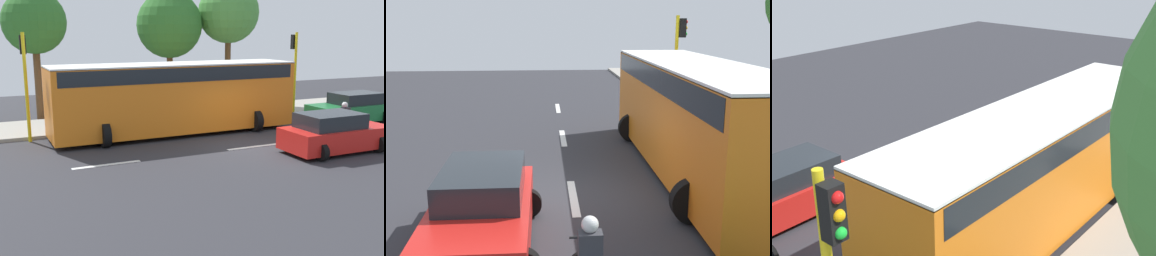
% 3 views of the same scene
% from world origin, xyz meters
% --- Properties ---
extents(ground_plane, '(40.00, 60.00, 0.10)m').
position_xyz_m(ground_plane, '(0.00, 0.00, -0.05)').
color(ground_plane, '#2D2D33').
extents(sidewalk, '(4.00, 60.00, 0.15)m').
position_xyz_m(sidewalk, '(7.00, 0.00, 0.07)').
color(sidewalk, '#9E998E').
rests_on(sidewalk, ground).
extents(lane_stripe_north, '(0.20, 2.40, 0.01)m').
position_xyz_m(lane_stripe_north, '(0.00, -6.00, 0.01)').
color(lane_stripe_north, white).
rests_on(lane_stripe_north, ground).
extents(lane_stripe_mid, '(0.20, 2.40, 0.01)m').
position_xyz_m(lane_stripe_mid, '(0.00, 0.00, 0.01)').
color(lane_stripe_mid, white).
rests_on(lane_stripe_mid, ground).
extents(lane_stripe_south, '(0.20, 2.40, 0.01)m').
position_xyz_m(lane_stripe_south, '(0.00, 6.00, 0.01)').
color(lane_stripe_south, white).
rests_on(lane_stripe_south, ground).
extents(car_red, '(2.28, 4.21, 1.52)m').
position_xyz_m(car_red, '(-1.92, -2.36, 0.71)').
color(car_red, red).
rests_on(car_red, ground).
extents(car_green, '(2.26, 4.31, 1.52)m').
position_xyz_m(car_green, '(2.17, -7.16, 0.71)').
color(car_green, '#1E7238').
rests_on(car_green, ground).
extents(city_bus, '(3.20, 11.00, 3.16)m').
position_xyz_m(city_bus, '(3.59, 1.87, 1.85)').
color(city_bus, orange).
rests_on(city_bus, ground).
extents(motorcycle, '(0.60, 1.30, 1.53)m').
position_xyz_m(motorcycle, '(-0.05, -4.51, 0.64)').
color(motorcycle, black).
rests_on(motorcycle, ground).
extents(pedestrian_near_signal, '(0.40, 0.24, 1.69)m').
position_xyz_m(pedestrian_near_signal, '(7.13, -4.70, 1.06)').
color(pedestrian_near_signal, '#1E1E4C').
rests_on(pedestrian_near_signal, sidewalk).
extents(traffic_light_corner, '(0.49, 0.24, 4.50)m').
position_xyz_m(traffic_light_corner, '(4.85, 8.01, 2.93)').
color(traffic_light_corner, yellow).
rests_on(traffic_light_corner, ground).
extents(traffic_light_midblock, '(0.49, 0.24, 4.50)m').
position_xyz_m(traffic_light_midblock, '(4.85, -5.55, 2.93)').
color(traffic_light_midblock, yellow).
rests_on(traffic_light_midblock, ground).
extents(street_tree_north, '(3.19, 3.19, 6.60)m').
position_xyz_m(street_tree_north, '(9.59, 6.97, 4.96)').
color(street_tree_north, brown).
rests_on(street_tree_north, ground).
extents(street_tree_south, '(3.86, 3.86, 6.85)m').
position_xyz_m(street_tree_south, '(10.36, -0.66, 4.90)').
color(street_tree_south, brown).
rests_on(street_tree_south, ground).
extents(street_tree_center, '(3.69, 3.69, 7.52)m').
position_xyz_m(street_tree_center, '(9.70, -4.24, 5.64)').
color(street_tree_center, brown).
rests_on(street_tree_center, ground).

